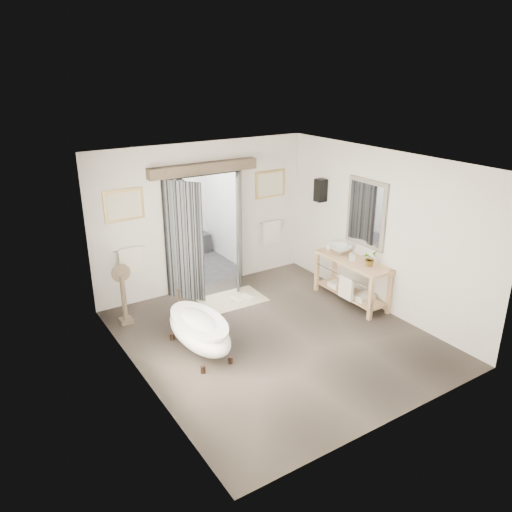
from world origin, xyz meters
name	(u,v)px	position (x,y,z in m)	size (l,w,h in m)	color
ground_plane	(276,337)	(0.00, 0.00, 0.00)	(5.00, 5.00, 0.00)	brown
room_shell	(280,233)	(-0.04, -0.12, 1.86)	(4.52, 5.02, 2.91)	silver
shower_room	(174,224)	(0.00, 3.99, 0.91)	(2.22, 2.01, 2.51)	#232325
back_wall_dressing	(208,214)	(0.00, 2.32, 1.56)	(3.82, 0.73, 2.52)	black
clawfoot_tub	(199,330)	(-1.24, 0.29, 0.38)	(0.71, 1.59, 0.78)	#3D2A1F
vanity	(351,277)	(1.95, 0.34, 0.51)	(0.57, 1.60, 0.85)	tan
pedestal_mirror	(124,298)	(-1.91, 1.83, 0.47)	(0.33, 0.21, 1.10)	brown
rug	(233,300)	(0.11, 1.60, 0.01)	(1.20, 0.80, 0.01)	beige
slippers	(242,299)	(0.24, 1.48, 0.04)	(0.42, 0.30, 0.05)	white
basin	(340,249)	(2.00, 0.73, 0.93)	(0.45, 0.45, 0.15)	white
plant	(370,258)	(2.01, -0.03, 0.99)	(0.26, 0.22, 0.28)	gray
soap_bottle_a	(352,256)	(1.92, 0.32, 0.95)	(0.09, 0.09, 0.19)	gray
soap_bottle_b	(329,246)	(1.94, 0.99, 0.93)	(0.13, 0.13, 0.17)	gray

